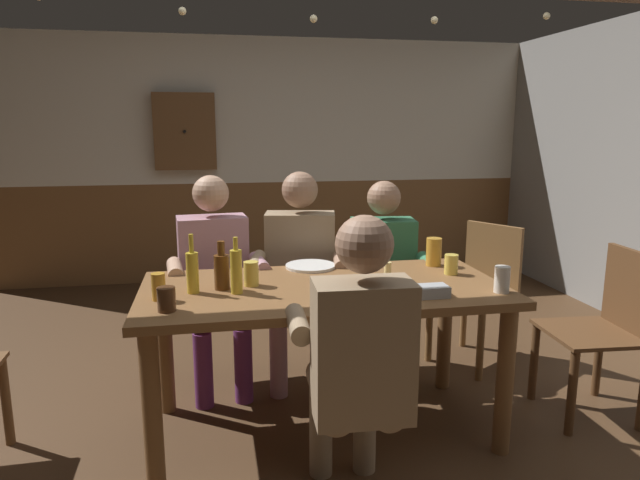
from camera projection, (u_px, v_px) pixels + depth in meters
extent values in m
plane|color=#4C331E|center=(319.00, 418.00, 2.96)|extent=(6.89, 6.89, 0.00)
cube|color=silver|center=(263.00, 111.00, 5.46)|extent=(5.22, 0.12, 1.37)
cube|color=brown|center=(265.00, 229.00, 5.69)|extent=(5.22, 0.12, 0.95)
cube|color=brown|center=(323.00, 290.00, 2.71)|extent=(1.72, 0.85, 0.04)
cylinder|color=brown|center=(152.00, 412.00, 2.31)|extent=(0.08, 0.08, 0.71)
cylinder|color=brown|center=(505.00, 381.00, 2.59)|extent=(0.08, 0.08, 0.71)
cylinder|color=brown|center=(165.00, 348.00, 2.97)|extent=(0.08, 0.08, 0.71)
cylinder|color=brown|center=(445.00, 329.00, 3.26)|extent=(0.08, 0.08, 0.71)
cube|color=#B78493|center=(213.00, 261.00, 3.31)|extent=(0.41, 0.26, 0.53)
sphere|color=tan|center=(211.00, 193.00, 3.23)|extent=(0.21, 0.21, 0.21)
cylinder|color=#6B2D66|center=(237.00, 307.00, 3.25)|extent=(0.17, 0.43, 0.13)
cylinder|color=#6B2D66|center=(198.00, 310.00, 3.19)|extent=(0.17, 0.43, 0.13)
cylinder|color=#6B2D66|center=(243.00, 365.00, 3.11)|extent=(0.10, 0.10, 0.42)
cylinder|color=#6B2D66|center=(203.00, 370.00, 3.05)|extent=(0.10, 0.10, 0.42)
cylinder|color=#B78493|center=(259.00, 264.00, 3.13)|extent=(0.11, 0.29, 0.08)
cylinder|color=tan|center=(175.00, 270.00, 3.01)|extent=(0.11, 0.29, 0.08)
cube|color=#997F60|center=(300.00, 257.00, 3.41)|extent=(0.44, 0.29, 0.53)
sphere|color=#9E755B|center=(300.00, 190.00, 3.33)|extent=(0.21, 0.21, 0.21)
cylinder|color=#B78493|center=(319.00, 304.00, 3.31)|extent=(0.20, 0.42, 0.13)
cylinder|color=#B78493|center=(280.00, 303.00, 3.31)|extent=(0.20, 0.42, 0.13)
cylinder|color=#B78493|center=(319.00, 361.00, 3.17)|extent=(0.10, 0.10, 0.42)
cylinder|color=#B78493|center=(279.00, 361.00, 3.17)|extent=(0.10, 0.10, 0.42)
cylinder|color=#9E755B|center=(341.00, 262.00, 3.16)|extent=(0.13, 0.29, 0.08)
cylinder|color=#997F60|center=(257.00, 262.00, 3.16)|extent=(0.13, 0.29, 0.08)
cube|color=#33724C|center=(383.00, 257.00, 3.50)|extent=(0.41, 0.28, 0.48)
sphere|color=#9E755B|center=(384.00, 198.00, 3.43)|extent=(0.20, 0.20, 0.20)
cylinder|color=#997F60|center=(403.00, 298.00, 3.41)|extent=(0.18, 0.43, 0.13)
cylinder|color=#997F60|center=(368.00, 299.00, 3.40)|extent=(0.18, 0.43, 0.13)
cylinder|color=#997F60|center=(409.00, 354.00, 3.26)|extent=(0.10, 0.10, 0.42)
cylinder|color=#997F60|center=(373.00, 355.00, 3.25)|extent=(0.10, 0.10, 0.42)
cylinder|color=#33724C|center=(428.00, 263.00, 3.26)|extent=(0.12, 0.29, 0.08)
cylinder|color=#33724C|center=(352.00, 264.00, 3.24)|extent=(0.12, 0.29, 0.08)
cube|color=#997F60|center=(363.00, 351.00, 2.01)|extent=(0.36, 0.22, 0.51)
sphere|color=#9E755B|center=(364.00, 244.00, 1.93)|extent=(0.20, 0.20, 0.20)
cylinder|color=#997F60|center=(329.00, 394.00, 2.19)|extent=(0.15, 0.42, 0.13)
cylinder|color=#997F60|center=(377.00, 391.00, 2.22)|extent=(0.15, 0.42, 0.13)
cylinder|color=#997F60|center=(321.00, 430.00, 2.45)|extent=(0.10, 0.10, 0.42)
cylinder|color=#997F60|center=(365.00, 426.00, 2.48)|extent=(0.10, 0.10, 0.42)
cylinder|color=#997F60|center=(298.00, 324.00, 2.21)|extent=(0.09, 0.28, 0.08)
cylinder|color=#9E755B|center=(400.00, 319.00, 2.27)|extent=(0.09, 0.28, 0.08)
cube|color=brown|center=(473.00, 295.00, 3.58)|extent=(0.60, 0.60, 0.02)
cube|color=brown|center=(493.00, 256.00, 3.67)|extent=(0.23, 0.36, 0.42)
cylinder|color=brown|center=(480.00, 345.00, 3.37)|extent=(0.04, 0.04, 0.44)
cylinder|color=brown|center=(429.00, 328.00, 3.65)|extent=(0.04, 0.04, 0.44)
cylinder|color=brown|center=(514.00, 330.00, 3.61)|extent=(0.04, 0.04, 0.44)
cylinder|color=brown|center=(464.00, 315.00, 3.89)|extent=(0.04, 0.04, 0.44)
cube|color=brown|center=(590.00, 333.00, 2.92)|extent=(0.47, 0.47, 0.02)
cube|color=brown|center=(631.00, 291.00, 2.90)|extent=(0.06, 0.40, 0.42)
cylinder|color=brown|center=(572.00, 393.00, 2.76)|extent=(0.04, 0.04, 0.44)
cylinder|color=brown|center=(534.00, 361.00, 3.13)|extent=(0.04, 0.04, 0.44)
cylinder|color=brown|center=(598.00, 358.00, 3.18)|extent=(0.04, 0.04, 0.44)
cylinder|color=brown|center=(6.00, 401.00, 2.68)|extent=(0.04, 0.04, 0.44)
cylinder|color=#F9E08C|center=(388.00, 270.00, 2.84)|extent=(0.04, 0.04, 0.08)
cube|color=#B2B7BC|center=(432.00, 291.00, 2.53)|extent=(0.14, 0.10, 0.05)
cylinder|color=white|center=(311.00, 266.00, 3.05)|extent=(0.27, 0.27, 0.01)
cylinder|color=#593314|center=(222.00, 272.00, 2.63)|extent=(0.07, 0.07, 0.16)
cylinder|color=#593314|center=(221.00, 248.00, 2.61)|extent=(0.03, 0.03, 0.07)
cylinder|color=gold|center=(236.00, 272.00, 2.56)|extent=(0.05, 0.05, 0.20)
cylinder|color=gold|center=(235.00, 244.00, 2.54)|extent=(0.02, 0.02, 0.06)
cylinder|color=gold|center=(193.00, 273.00, 2.57)|extent=(0.06, 0.06, 0.19)
cylinder|color=gold|center=(191.00, 244.00, 2.54)|extent=(0.02, 0.02, 0.09)
cylinder|color=white|center=(502.00, 279.00, 2.58)|extent=(0.07, 0.07, 0.12)
cylinder|color=#4C2D19|center=(166.00, 299.00, 2.32)|extent=(0.08, 0.08, 0.10)
cylinder|color=gold|center=(434.00, 252.00, 3.08)|extent=(0.08, 0.08, 0.15)
cylinder|color=#E5C64C|center=(451.00, 264.00, 2.90)|extent=(0.07, 0.07, 0.10)
cylinder|color=gold|center=(159.00, 287.00, 2.47)|extent=(0.06, 0.06, 0.12)
cylinder|color=#E5C64C|center=(251.00, 274.00, 2.69)|extent=(0.07, 0.07, 0.12)
cube|color=brown|center=(185.00, 132.00, 5.24)|extent=(0.56, 0.12, 0.70)
sphere|color=black|center=(185.00, 132.00, 5.16)|extent=(0.03, 0.03, 0.03)
sphere|color=#F9EAB2|center=(182.00, 11.00, 2.59)|extent=(0.04, 0.04, 0.04)
sphere|color=#F9EAB2|center=(314.00, 19.00, 2.70)|extent=(0.04, 0.04, 0.04)
sphere|color=#F9EAB2|center=(434.00, 20.00, 2.81)|extent=(0.04, 0.04, 0.04)
sphere|color=#F9EAB2|center=(547.00, 16.00, 2.91)|extent=(0.04, 0.04, 0.04)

